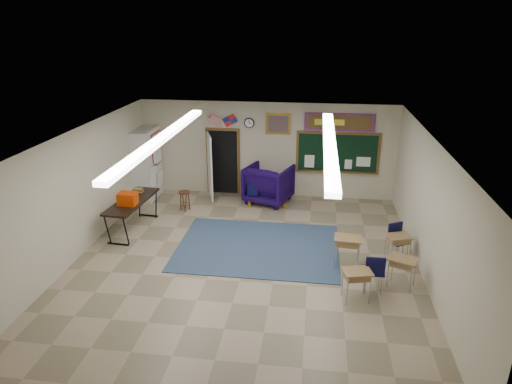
# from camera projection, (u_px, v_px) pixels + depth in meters

# --- Properties ---
(floor) EXTENTS (9.00, 9.00, 0.00)m
(floor) POSITION_uv_depth(u_px,v_px,m) (245.00, 263.00, 10.71)
(floor) COLOR gray
(floor) RESTS_ON ground
(back_wall) EXTENTS (8.00, 0.04, 3.00)m
(back_wall) POSITION_uv_depth(u_px,v_px,m) (267.00, 150.00, 14.35)
(back_wall) COLOR #BCB398
(back_wall) RESTS_ON floor
(front_wall) EXTENTS (8.00, 0.04, 3.00)m
(front_wall) POSITION_uv_depth(u_px,v_px,m) (191.00, 332.00, 6.01)
(front_wall) COLOR #BCB398
(front_wall) RESTS_ON floor
(left_wall) EXTENTS (0.04, 9.00, 3.00)m
(left_wall) POSITION_uv_depth(u_px,v_px,m) (76.00, 195.00, 10.68)
(left_wall) COLOR #BCB398
(left_wall) RESTS_ON floor
(right_wall) EXTENTS (0.04, 9.00, 3.00)m
(right_wall) POSITION_uv_depth(u_px,v_px,m) (430.00, 213.00, 9.69)
(right_wall) COLOR #BCB398
(right_wall) RESTS_ON floor
(ceiling) EXTENTS (8.00, 9.00, 0.04)m
(ceiling) POSITION_uv_depth(u_px,v_px,m) (244.00, 138.00, 9.65)
(ceiling) COLOR silver
(ceiling) RESTS_ON back_wall
(area_rug) EXTENTS (4.00, 3.00, 0.02)m
(area_rug) POSITION_uv_depth(u_px,v_px,m) (258.00, 247.00, 11.43)
(area_rug) COLOR #2D4155
(area_rug) RESTS_ON floor
(fluorescent_strips) EXTENTS (3.86, 6.00, 0.10)m
(fluorescent_strips) POSITION_uv_depth(u_px,v_px,m) (244.00, 141.00, 9.67)
(fluorescent_strips) COLOR white
(fluorescent_strips) RESTS_ON ceiling
(doorway) EXTENTS (1.10, 0.89, 2.16)m
(doorway) POSITION_uv_depth(u_px,v_px,m) (219.00, 163.00, 14.55)
(doorway) COLOR black
(doorway) RESTS_ON back_wall
(chalkboard) EXTENTS (2.55, 0.14, 1.30)m
(chalkboard) POSITION_uv_depth(u_px,v_px,m) (337.00, 154.00, 14.05)
(chalkboard) COLOR brown
(chalkboard) RESTS_ON back_wall
(bulletin_board) EXTENTS (2.10, 0.05, 0.55)m
(bulletin_board) POSITION_uv_depth(u_px,v_px,m) (339.00, 122.00, 13.71)
(bulletin_board) COLOR red
(bulletin_board) RESTS_ON back_wall
(framed_art_print) EXTENTS (0.75, 0.05, 0.65)m
(framed_art_print) POSITION_uv_depth(u_px,v_px,m) (278.00, 124.00, 13.97)
(framed_art_print) COLOR #A2761F
(framed_art_print) RESTS_ON back_wall
(wall_clock) EXTENTS (0.32, 0.05, 0.32)m
(wall_clock) POSITION_uv_depth(u_px,v_px,m) (249.00, 123.00, 14.08)
(wall_clock) COLOR black
(wall_clock) RESTS_ON back_wall
(wall_flags) EXTENTS (1.16, 0.06, 0.70)m
(wall_flags) POSITION_uv_depth(u_px,v_px,m) (222.00, 118.00, 14.12)
(wall_flags) COLOR red
(wall_flags) RESTS_ON back_wall
(storage_cabinet) EXTENTS (0.59, 1.25, 2.20)m
(storage_cabinet) POSITION_uv_depth(u_px,v_px,m) (147.00, 164.00, 14.35)
(storage_cabinet) COLOR silver
(storage_cabinet) RESTS_ON floor
(wingback_armchair) EXTENTS (1.61, 1.63, 1.18)m
(wingback_armchair) POSITION_uv_depth(u_px,v_px,m) (269.00, 184.00, 14.10)
(wingback_armchair) COLOR #120533
(wingback_armchair) RESTS_ON floor
(student_chair_reading) EXTENTS (0.38, 0.38, 0.70)m
(student_chair_reading) POSITION_uv_depth(u_px,v_px,m) (254.00, 194.00, 13.96)
(student_chair_reading) COLOR #080933
(student_chair_reading) RESTS_ON floor
(student_chair_desk_a) EXTENTS (0.44, 0.44, 0.87)m
(student_chair_desk_a) POSITION_uv_depth(u_px,v_px,m) (373.00, 272.00, 9.48)
(student_chair_desk_a) COLOR #080933
(student_chair_desk_a) RESTS_ON floor
(student_chair_desk_b) EXTENTS (0.57, 0.57, 0.84)m
(student_chair_desk_b) POSITION_uv_depth(u_px,v_px,m) (399.00, 242.00, 10.78)
(student_chair_desk_b) COLOR #080933
(student_chair_desk_b) RESTS_ON floor
(student_desk_front_left) EXTENTS (0.65, 0.51, 0.74)m
(student_desk_front_left) POSITION_uv_depth(u_px,v_px,m) (347.00, 250.00, 10.42)
(student_desk_front_left) COLOR olive
(student_desk_front_left) RESTS_ON floor
(student_desk_front_right) EXTENTS (0.65, 0.56, 0.66)m
(student_desk_front_right) POSITION_uv_depth(u_px,v_px,m) (398.00, 247.00, 10.67)
(student_desk_front_right) COLOR olive
(student_desk_front_right) RESTS_ON floor
(student_desk_back_left) EXTENTS (0.65, 0.55, 0.68)m
(student_desk_back_left) POSITION_uv_depth(u_px,v_px,m) (356.00, 284.00, 9.16)
(student_desk_back_left) COLOR olive
(student_desk_back_left) RESTS_ON floor
(student_desk_back_right) EXTENTS (0.69, 0.62, 0.68)m
(student_desk_back_right) POSITION_uv_depth(u_px,v_px,m) (402.00, 271.00, 9.62)
(student_desk_back_right) COLOR olive
(student_desk_back_right) RESTS_ON floor
(folding_table) EXTENTS (0.84, 2.11, 1.18)m
(folding_table) POSITION_uv_depth(u_px,v_px,m) (133.00, 214.00, 12.22)
(folding_table) COLOR black
(folding_table) RESTS_ON floor
(wooden_stool) EXTENTS (0.33, 0.33, 0.59)m
(wooden_stool) POSITION_uv_depth(u_px,v_px,m) (185.00, 201.00, 13.56)
(wooden_stool) COLOR #4E2817
(wooden_stool) RESTS_ON floor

